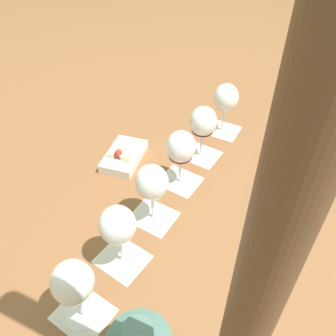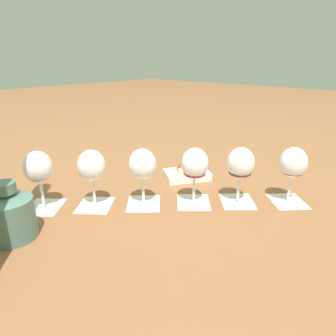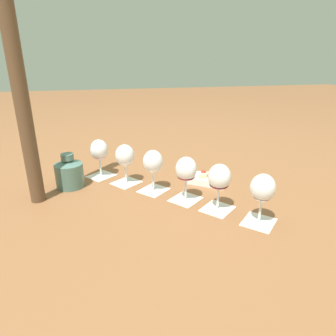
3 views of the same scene
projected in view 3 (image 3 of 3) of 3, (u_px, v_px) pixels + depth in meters
ground_plane at (168, 195)px, 1.22m from camera, size 8.00×8.00×0.00m
tasting_card_0 at (101, 176)px, 1.40m from camera, size 0.15×0.15×0.00m
tasting_card_1 at (126, 182)px, 1.33m from camera, size 0.15×0.15×0.00m
tasting_card_2 at (154, 190)px, 1.26m from camera, size 0.15×0.15×0.00m
tasting_card_3 at (185, 199)px, 1.18m from camera, size 0.15×0.15×0.00m
tasting_card_4 at (217, 209)px, 1.10m from camera, size 0.15×0.15×0.00m
tasting_card_5 at (259, 222)px, 1.02m from camera, size 0.15×0.15×0.00m
wine_glass_0 at (99, 152)px, 1.36m from camera, size 0.08×0.08×0.17m
wine_glass_1 at (125, 157)px, 1.29m from camera, size 0.08×0.08×0.17m
wine_glass_2 at (153, 164)px, 1.21m from camera, size 0.08×0.08×0.17m
wine_glass_3 at (186, 171)px, 1.13m from camera, size 0.08×0.08×0.17m
wine_glass_4 at (219, 179)px, 1.06m from camera, size 0.08×0.08×0.17m
wine_glass_5 at (263, 190)px, 0.97m from camera, size 0.08×0.08×0.17m
ceramic_vase at (69, 173)px, 1.27m from camera, size 0.12×0.12×0.15m
snack_dish at (208, 179)px, 1.32m from camera, size 0.19×0.17×0.05m
umbrella_pole at (16, 69)px, 1.00m from camera, size 0.05×0.05×0.98m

